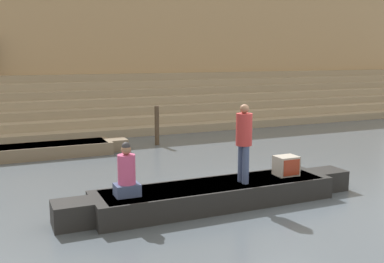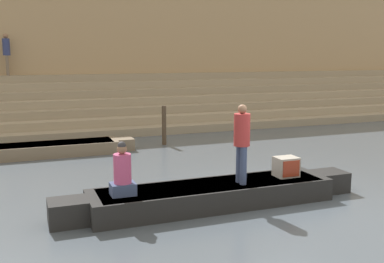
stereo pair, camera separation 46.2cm
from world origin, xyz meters
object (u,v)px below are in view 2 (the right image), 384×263
person_standing (242,138)px  person_on_steps (6,51)px  tv_set (286,167)px  moored_boat_shore (54,148)px  mooring_post (164,125)px  rowboat_main (213,194)px  person_rowing (123,174)px

person_standing → person_on_steps: 13.93m
tv_set → moored_boat_shore: tv_set is taller
moored_boat_shore → mooring_post: 3.74m
rowboat_main → moored_boat_shore: rowboat_main is taller
person_standing → tv_set: size_ratio=3.35×
person_rowing → mooring_post: 7.15m
rowboat_main → tv_set: bearing=-3.7°
person_standing → mooring_post: person_standing is taller
moored_boat_shore → mooring_post: (3.69, 0.38, 0.47)m
moored_boat_shore → mooring_post: size_ratio=3.70×
person_standing → person_on_steps: person_on_steps is taller
person_rowing → moored_boat_shore: (-0.83, 6.18, -0.66)m
rowboat_main → moored_boat_shore: size_ratio=1.30×
person_standing → mooring_post: bearing=75.5°
person_rowing → tv_set: bearing=3.5°
person_standing → rowboat_main: bearing=155.6°
person_standing → tv_set: person_standing is taller
mooring_post → person_on_steps: bearing=128.2°
moored_boat_shore → person_on_steps: size_ratio=2.82×
tv_set → moored_boat_shore: bearing=129.1°
person_standing → tv_set: bearing=-4.6°
mooring_post → person_on_steps: (-5.01, 6.38, 2.56)m
tv_set → person_on_steps: 14.35m
tv_set → person_on_steps: person_on_steps is taller
person_rowing → tv_set: 3.59m
tv_set → mooring_post: (-0.72, 6.52, 0.00)m
rowboat_main → person_on_steps: 13.83m
rowboat_main → person_standing: person_standing is taller
tv_set → person_on_steps: (-5.73, 12.90, 2.56)m
person_standing → person_on_steps: bearing=98.6°
person_standing → mooring_post: size_ratio=1.21×
person_standing → moored_boat_shore: size_ratio=0.33×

